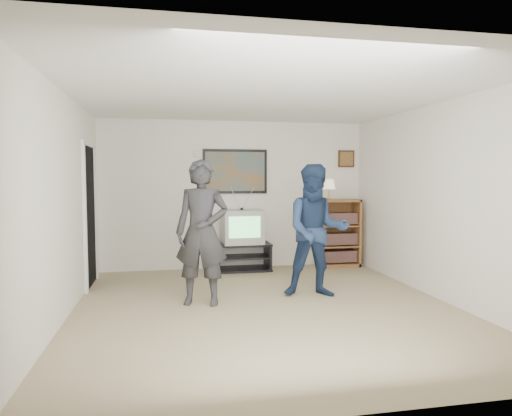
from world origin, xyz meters
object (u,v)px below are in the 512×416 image
object	(u,v)px
media_stand	(243,257)
person_short	(316,231)
person_tall	(202,232)
crt_television	(242,227)
bookshelf	(338,233)

from	to	relation	value
media_stand	person_short	bearing A→B (deg)	-69.89
person_tall	person_short	world-z (taller)	person_tall
crt_television	bookshelf	distance (m)	1.72
bookshelf	person_short	bearing A→B (deg)	-118.85
media_stand	bookshelf	world-z (taller)	bookshelf
media_stand	crt_television	distance (m)	0.51
bookshelf	person_tall	size ratio (longest dim) A/B	0.66
crt_television	bookshelf	bearing A→B (deg)	-0.49
media_stand	person_short	xyz separation A→B (m)	(0.67, -1.81, 0.63)
bookshelf	person_short	distance (m)	2.14
media_stand	person_tall	world-z (taller)	person_tall
media_stand	bookshelf	distance (m)	1.73
crt_television	person_short	xyz separation A→B (m)	(0.68, -1.81, 0.13)
person_tall	bookshelf	bearing A→B (deg)	53.13
crt_television	person_tall	world-z (taller)	person_tall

